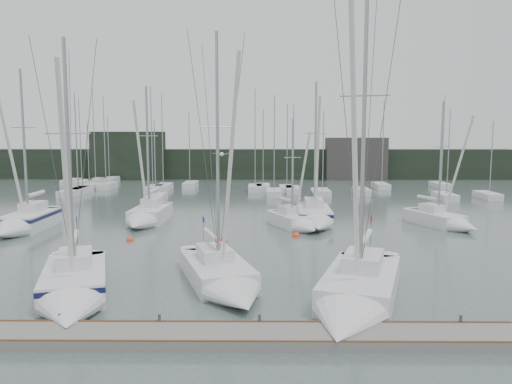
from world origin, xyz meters
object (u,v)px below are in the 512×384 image
(sailboat_near_left, at_px, (73,291))
(buoy_a, at_px, (223,242))
(sailboat_mid_e, at_px, (447,222))
(sailboat_near_center, at_px, (226,282))
(sailboat_mid_d, at_px, (315,218))
(buoy_b, at_px, (296,236))
(sailboat_mid_a, at_px, (22,223))
(sailboat_mid_b, at_px, (146,218))
(sailboat_mid_c, at_px, (297,223))
(buoy_c, at_px, (130,241))
(sailboat_near_right, at_px, (355,299))

(sailboat_near_left, relative_size, buoy_a, 22.36)
(sailboat_near_left, bearing_deg, buoy_a, 48.08)
(sailboat_mid_e, bearing_deg, sailboat_near_center, -158.71)
(sailboat_mid_d, relative_size, buoy_b, 20.56)
(sailboat_mid_d, distance_m, buoy_b, 4.94)
(sailboat_near_left, relative_size, sailboat_mid_a, 0.96)
(sailboat_mid_b, bearing_deg, buoy_a, -40.63)
(sailboat_mid_d, distance_m, buoy_a, 9.84)
(sailboat_near_center, height_order, buoy_a, sailboat_near_center)
(sailboat_near_left, height_order, sailboat_near_center, sailboat_near_center)
(sailboat_mid_d, xyz_separation_m, buoy_b, (-1.96, -4.49, -0.64))
(sailboat_mid_e, bearing_deg, sailboat_mid_c, 159.71)
(sailboat_near_center, height_order, buoy_c, sailboat_near_center)
(sailboat_mid_d, height_order, buoy_a, sailboat_mid_d)
(sailboat_mid_c, height_order, sailboat_mid_e, sailboat_mid_e)
(sailboat_mid_c, height_order, sailboat_mid_d, sailboat_mid_d)
(sailboat_near_center, distance_m, sailboat_mid_a, 22.81)
(sailboat_near_center, bearing_deg, sailboat_mid_d, 52.17)
(sailboat_mid_b, bearing_deg, sailboat_mid_d, 1.50)
(sailboat_mid_b, bearing_deg, sailboat_near_left, -84.07)
(buoy_b, bearing_deg, sailboat_mid_e, 15.04)
(sailboat_near_left, distance_m, buoy_c, 13.51)
(sailboat_near_right, xyz_separation_m, buoy_b, (-1.41, 16.17, -0.60))
(sailboat_near_left, relative_size, buoy_c, 23.78)
(sailboat_mid_c, xyz_separation_m, sailboat_mid_d, (1.69, 1.67, 0.13))
(sailboat_near_center, distance_m, sailboat_mid_c, 16.88)
(sailboat_mid_b, bearing_deg, buoy_b, -18.12)
(sailboat_mid_b, bearing_deg, buoy_c, -84.82)
(sailboat_near_right, relative_size, buoy_c, 28.95)
(sailboat_near_right, distance_m, sailboat_mid_a, 29.13)
(sailboat_near_right, height_order, buoy_b, sailboat_near_right)
(sailboat_mid_b, relative_size, sailboat_mid_e, 1.13)
(sailboat_near_right, height_order, sailboat_mid_d, sailboat_near_right)
(sailboat_near_right, xyz_separation_m, buoy_c, (-13.73, 14.53, -0.60))
(sailboat_mid_b, relative_size, buoy_b, 19.89)
(sailboat_mid_d, bearing_deg, buoy_c, -154.74)
(sailboat_mid_c, bearing_deg, sailboat_mid_d, 21.62)
(buoy_c, bearing_deg, sailboat_near_center, -56.19)
(sailboat_mid_c, bearing_deg, buoy_b, -118.22)
(sailboat_near_left, xyz_separation_m, sailboat_mid_a, (-10.26, 16.64, 0.08))
(sailboat_near_left, xyz_separation_m, sailboat_near_right, (12.87, -1.06, 0.01))
(sailboat_near_right, relative_size, sailboat_mid_c, 1.67)
(sailboat_mid_d, bearing_deg, sailboat_near_right, -89.49)
(buoy_b, bearing_deg, sailboat_mid_a, 175.97)
(sailboat_near_center, xyz_separation_m, sailboat_near_right, (5.87, -2.79, 0.09))
(sailboat_near_center, height_order, sailboat_mid_b, sailboat_near_center)
(sailboat_mid_e, relative_size, buoy_b, 17.54)
(buoy_a, height_order, buoy_b, buoy_b)
(sailboat_near_center, distance_m, buoy_a, 11.46)
(sailboat_near_right, bearing_deg, sailboat_near_left, -166.11)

